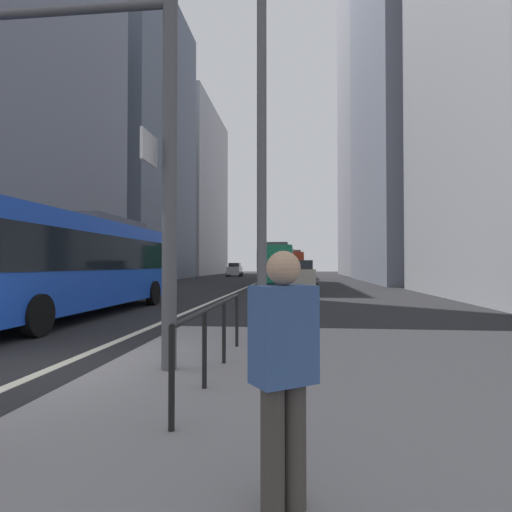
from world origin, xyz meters
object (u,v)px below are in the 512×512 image
object	(u,v)px
car_receding_far	(299,276)
street_lamp_post	(262,90)
car_receding_near	(288,269)
traffic_signal_gantry	(16,103)
city_bus_red_distant	(294,264)
city_bus_blue_oncoming	(77,260)
city_bus_red_receding	(278,263)
pedestrian_waiting	(283,367)
car_oncoming_mid	(235,270)

from	to	relation	value
car_receding_far	street_lamp_post	distance (m)	17.24
car_receding_near	traffic_signal_gantry	size ratio (longest dim) A/B	0.60
city_bus_red_distant	city_bus_blue_oncoming	bearing A→B (deg)	-99.46
car_receding_near	car_receding_far	distance (m)	37.67
city_bus_blue_oncoming	street_lamp_post	size ratio (longest dim) A/B	1.52
city_bus_red_distant	city_bus_red_receding	bearing A→B (deg)	-93.58
city_bus_blue_oncoming	street_lamp_post	xyz separation A→B (m)	(6.50, -4.52, 3.45)
car_receding_near	car_receding_far	size ratio (longest dim) A/B	1.04
city_bus_red_distant	street_lamp_post	bearing A→B (deg)	-90.00
city_bus_red_receding	car_receding_far	distance (m)	9.96
city_bus_red_distant	car_receding_far	distance (m)	26.89
city_bus_red_receding	street_lamp_post	distance (m)	26.69
city_bus_blue_oncoming	city_bus_red_receding	world-z (taller)	same
city_bus_red_receding	street_lamp_post	world-z (taller)	street_lamp_post
car_receding_far	pedestrian_waiting	world-z (taller)	car_receding_far
city_bus_red_distant	traffic_signal_gantry	xyz separation A→B (m)	(-3.54, -46.13, 2.32)
car_receding_near	city_bus_red_distant	bearing A→B (deg)	-84.26
city_bus_red_distant	car_receding_far	size ratio (longest dim) A/B	2.81
traffic_signal_gantry	street_lamp_post	xyz separation A→B (m)	(3.54, 2.59, 1.12)
car_oncoming_mid	city_bus_red_receding	bearing A→B (deg)	-72.83
city_bus_blue_oncoming	car_receding_near	distance (m)	50.09
city_bus_blue_oncoming	car_receding_near	size ratio (longest dim) A/B	2.83
car_receding_far	pedestrian_waiting	size ratio (longest dim) A/B	2.57
traffic_signal_gantry	city_bus_blue_oncoming	bearing A→B (deg)	112.58
car_oncoming_mid	pedestrian_waiting	distance (m)	57.21
city_bus_blue_oncoming	city_bus_red_distant	size ratio (longest dim) A/B	1.04
city_bus_red_distant	pedestrian_waiting	world-z (taller)	city_bus_red_distant
city_bus_red_receding	car_oncoming_mid	size ratio (longest dim) A/B	2.60
traffic_signal_gantry	pedestrian_waiting	size ratio (longest dim) A/B	4.42
car_receding_far	traffic_signal_gantry	world-z (taller)	traffic_signal_gantry
city_bus_red_receding	car_receding_far	world-z (taller)	city_bus_red_receding
car_oncoming_mid	street_lamp_post	world-z (taller)	street_lamp_post
car_receding_far	car_oncoming_mid	bearing A→B (deg)	105.28
city_bus_blue_oncoming	street_lamp_post	distance (m)	8.63
city_bus_red_receding	traffic_signal_gantry	bearing A→B (deg)	-94.87
city_bus_red_distant	car_receding_near	xyz separation A→B (m)	(-1.08, 10.76, -0.85)
car_oncoming_mid	city_bus_red_distant	bearing A→B (deg)	-39.43
city_bus_blue_oncoming	car_oncoming_mid	xyz separation A→B (m)	(-2.02, 46.03, -0.85)
city_bus_red_distant	traffic_signal_gantry	size ratio (longest dim) A/B	1.64
car_receding_near	street_lamp_post	world-z (taller)	street_lamp_post
car_receding_far	street_lamp_post	world-z (taller)	street_lamp_post
street_lamp_post	pedestrian_waiting	size ratio (longest dim) A/B	4.96
city_bus_blue_oncoming	car_receding_far	xyz separation A→B (m)	(7.24, 12.16, -0.85)
city_bus_blue_oncoming	car_receding_near	world-z (taller)	city_bus_blue_oncoming
city_bus_blue_oncoming	car_receding_far	size ratio (longest dim) A/B	2.93
car_oncoming_mid	pedestrian_waiting	xyz separation A→B (m)	(9.19, -56.47, 0.05)
city_bus_red_receding	pedestrian_waiting	world-z (taller)	city_bus_red_receding
pedestrian_waiting	car_receding_far	bearing A→B (deg)	89.84
car_oncoming_mid	pedestrian_waiting	bearing A→B (deg)	-80.75
street_lamp_post	city_bus_red_distant	bearing A→B (deg)	90.00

